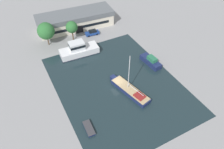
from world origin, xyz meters
name	(u,v)px	position (x,y,z in m)	size (l,w,h in m)	color
ground_plane	(117,84)	(0.00, 0.00, 0.00)	(440.00, 440.00, 0.00)	gray
water_canal	(117,84)	(0.00, 0.00, 0.00)	(27.93, 36.50, 0.01)	#19282D
warehouse_building	(75,20)	(0.97, 30.19, 2.57)	(25.29, 10.15, 5.07)	beige
quay_tree_near_building	(72,27)	(-2.62, 23.33, 4.45)	(3.53, 3.53, 6.24)	brown
quay_tree_by_water	(46,31)	(-10.02, 24.35, 4.70)	(4.97, 4.97, 7.19)	brown
parked_car	(92,33)	(3.74, 23.17, 0.82)	(4.53, 2.11, 1.64)	navy
sailboat_moored	(130,90)	(1.32, -3.65, 0.61)	(5.12, 12.00, 10.33)	#19234C
motor_cruiser	(79,50)	(-3.77, 15.64, 1.52)	(11.07, 4.72, 4.17)	silver
small_dinghy	(89,128)	(-11.22, -8.51, 0.29)	(1.70, 3.88, 0.57)	#19234C
cabin_boat	(151,61)	(11.74, 2.62, 0.90)	(2.82, 6.78, 2.41)	#19234C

